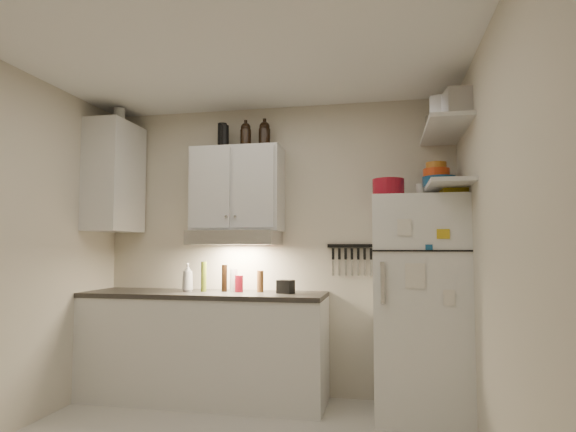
# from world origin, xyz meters

# --- Properties ---
(ceiling) EXTENTS (3.20, 3.00, 0.02)m
(ceiling) POSITION_xyz_m (0.00, 0.00, 2.61)
(ceiling) COLOR white
(ceiling) RESTS_ON ground
(back_wall) EXTENTS (3.20, 0.02, 2.60)m
(back_wall) POSITION_xyz_m (0.00, 1.51, 1.30)
(back_wall) COLOR beige
(back_wall) RESTS_ON ground
(right_wall) EXTENTS (0.02, 3.00, 2.60)m
(right_wall) POSITION_xyz_m (1.61, 0.00, 1.30)
(right_wall) COLOR beige
(right_wall) RESTS_ON ground
(base_cabinet) EXTENTS (2.10, 0.60, 0.88)m
(base_cabinet) POSITION_xyz_m (-0.55, 1.20, 0.44)
(base_cabinet) COLOR silver
(base_cabinet) RESTS_ON floor
(countertop) EXTENTS (2.10, 0.62, 0.04)m
(countertop) POSITION_xyz_m (-0.55, 1.20, 0.90)
(countertop) COLOR #2D2A26
(countertop) RESTS_ON base_cabinet
(upper_cabinet) EXTENTS (0.80, 0.33, 0.75)m
(upper_cabinet) POSITION_xyz_m (-0.30, 1.33, 1.83)
(upper_cabinet) COLOR silver
(upper_cabinet) RESTS_ON back_wall
(side_cabinet) EXTENTS (0.33, 0.55, 1.00)m
(side_cabinet) POSITION_xyz_m (-1.44, 1.20, 1.95)
(side_cabinet) COLOR silver
(side_cabinet) RESTS_ON left_wall
(range_hood) EXTENTS (0.76, 0.46, 0.12)m
(range_hood) POSITION_xyz_m (-0.30, 1.27, 1.39)
(range_hood) COLOR silver
(range_hood) RESTS_ON back_wall
(fridge) EXTENTS (0.70, 0.68, 1.70)m
(fridge) POSITION_xyz_m (1.25, 1.16, 0.85)
(fridge) COLOR white
(fridge) RESTS_ON floor
(shelf_hi) EXTENTS (0.30, 0.95, 0.03)m
(shelf_hi) POSITION_xyz_m (1.45, 1.02, 2.20)
(shelf_hi) COLOR silver
(shelf_hi) RESTS_ON right_wall
(shelf_lo) EXTENTS (0.30, 0.95, 0.03)m
(shelf_lo) POSITION_xyz_m (1.45, 1.02, 1.76)
(shelf_lo) COLOR silver
(shelf_lo) RESTS_ON right_wall
(knife_strip) EXTENTS (0.42, 0.02, 0.03)m
(knife_strip) POSITION_xyz_m (0.70, 1.49, 1.32)
(knife_strip) COLOR black
(knife_strip) RESTS_ON back_wall
(dutch_oven) EXTENTS (0.33, 0.33, 0.14)m
(dutch_oven) POSITION_xyz_m (1.02, 1.08, 1.77)
(dutch_oven) COLOR maroon
(dutch_oven) RESTS_ON fridge
(book_stack) EXTENTS (0.19, 0.23, 0.08)m
(book_stack) POSITION_xyz_m (1.51, 1.04, 1.74)
(book_stack) COLOR gold
(book_stack) RESTS_ON fridge
(spice_jar) EXTENTS (0.08, 0.08, 0.11)m
(spice_jar) POSITION_xyz_m (1.27, 1.15, 1.75)
(spice_jar) COLOR silver
(spice_jar) RESTS_ON fridge
(stock_pot) EXTENTS (0.26, 0.26, 0.18)m
(stock_pot) POSITION_xyz_m (1.46, 1.35, 2.31)
(stock_pot) COLOR silver
(stock_pot) RESTS_ON shelf_hi
(tin_a) EXTENTS (0.28, 0.27, 0.23)m
(tin_a) POSITION_xyz_m (1.47, 0.97, 2.33)
(tin_a) COLOR #AAAAAD
(tin_a) RESTS_ON shelf_hi
(tin_b) EXTENTS (0.23, 0.23, 0.21)m
(tin_b) POSITION_xyz_m (1.52, 0.76, 2.32)
(tin_b) COLOR #AAAAAD
(tin_b) RESTS_ON shelf_hi
(bowl_teal) EXTENTS (0.26, 0.26, 0.11)m
(bowl_teal) POSITION_xyz_m (1.43, 1.29, 1.83)
(bowl_teal) COLOR navy
(bowl_teal) RESTS_ON shelf_lo
(bowl_orange) EXTENTS (0.21, 0.21, 0.06)m
(bowl_orange) POSITION_xyz_m (1.41, 1.27, 1.91)
(bowl_orange) COLOR #DE4314
(bowl_orange) RESTS_ON bowl_teal
(bowl_yellow) EXTENTS (0.16, 0.16, 0.05)m
(bowl_yellow) POSITION_xyz_m (1.41, 1.27, 1.97)
(bowl_yellow) COLOR #BE7221
(bowl_yellow) RESTS_ON bowl_orange
(plates) EXTENTS (0.27, 0.27, 0.06)m
(plates) POSITION_xyz_m (1.40, 1.06, 1.80)
(plates) COLOR navy
(plates) RESTS_ON shelf_lo
(growler_a) EXTENTS (0.10, 0.10, 0.23)m
(growler_a) POSITION_xyz_m (-0.23, 1.33, 2.32)
(growler_a) COLOR black
(growler_a) RESTS_ON upper_cabinet
(growler_b) EXTENTS (0.11, 0.11, 0.25)m
(growler_b) POSITION_xyz_m (-0.07, 1.39, 2.33)
(growler_b) COLOR black
(growler_b) RESTS_ON upper_cabinet
(thermos_a) EXTENTS (0.09, 0.09, 0.21)m
(thermos_a) POSITION_xyz_m (-0.42, 1.32, 2.30)
(thermos_a) COLOR black
(thermos_a) RESTS_ON upper_cabinet
(thermos_b) EXTENTS (0.09, 0.09, 0.24)m
(thermos_b) POSITION_xyz_m (-0.46, 1.37, 2.32)
(thermos_b) COLOR black
(thermos_b) RESTS_ON upper_cabinet
(side_jar) EXTENTS (0.11, 0.11, 0.14)m
(side_jar) POSITION_xyz_m (-1.40, 1.20, 2.52)
(side_jar) COLOR silver
(side_jar) RESTS_ON side_cabinet
(soap_bottle) EXTENTS (0.12, 0.12, 0.28)m
(soap_bottle) POSITION_xyz_m (-0.71, 1.21, 1.06)
(soap_bottle) COLOR silver
(soap_bottle) RESTS_ON countertop
(pepper_mill) EXTENTS (0.07, 0.07, 0.18)m
(pepper_mill) POSITION_xyz_m (-0.08, 1.30, 1.01)
(pepper_mill) COLOR brown
(pepper_mill) RESTS_ON countertop
(oil_bottle) EXTENTS (0.06, 0.06, 0.26)m
(oil_bottle) POSITION_xyz_m (-0.57, 1.24, 1.05)
(oil_bottle) COLOR #596A1A
(oil_bottle) RESTS_ON countertop
(vinegar_bottle) EXTENTS (0.05, 0.05, 0.23)m
(vinegar_bottle) POSITION_xyz_m (-0.40, 1.28, 1.04)
(vinegar_bottle) COLOR black
(vinegar_bottle) RESTS_ON countertop
(clear_bottle) EXTENTS (0.07, 0.07, 0.20)m
(clear_bottle) POSITION_xyz_m (-0.32, 1.31, 1.02)
(clear_bottle) COLOR silver
(clear_bottle) RESTS_ON countertop
(red_jar) EXTENTS (0.09, 0.09, 0.14)m
(red_jar) POSITION_xyz_m (-0.25, 1.25, 0.99)
(red_jar) COLOR maroon
(red_jar) RESTS_ON countertop
(caddy) EXTENTS (0.16, 0.13, 0.11)m
(caddy) POSITION_xyz_m (0.17, 1.21, 0.98)
(caddy) COLOR black
(caddy) RESTS_ON countertop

